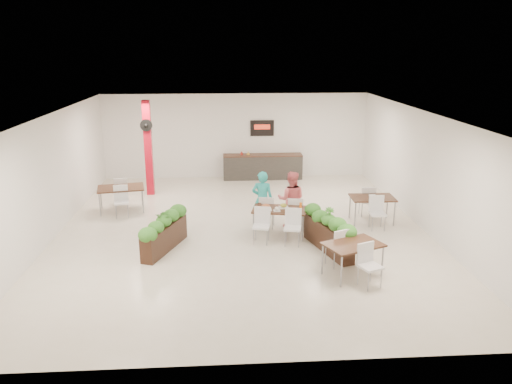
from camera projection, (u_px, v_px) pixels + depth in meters
ground at (243, 231)px, 13.72m from camera, size 12.00×12.00×0.00m
room_shell at (242, 160)px, 13.16m from camera, size 10.10×12.10×3.22m
red_column at (148, 147)px, 16.70m from camera, size 0.40×0.41×3.20m
service_counter at (263, 166)px, 19.06m from camera, size 3.00×0.64×2.20m
main_table at (279, 213)px, 13.21m from camera, size 1.54×1.84×0.92m
diner_man at (262, 200)px, 13.76m from camera, size 0.66×0.50×1.62m
diner_woman at (291, 200)px, 13.82m from camera, size 0.89×0.76×1.60m
planter_left at (164, 230)px, 12.31m from camera, size 0.98×1.91×1.05m
planter_right at (328, 231)px, 12.27m from camera, size 0.90×2.05×1.11m
side_table_a at (121, 191)px, 15.25m from camera, size 1.52×1.67×0.92m
side_table_b at (372, 201)px, 14.25m from camera, size 1.25×1.63×0.92m
side_table_c at (353, 249)px, 10.88m from camera, size 1.45×1.65×0.92m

